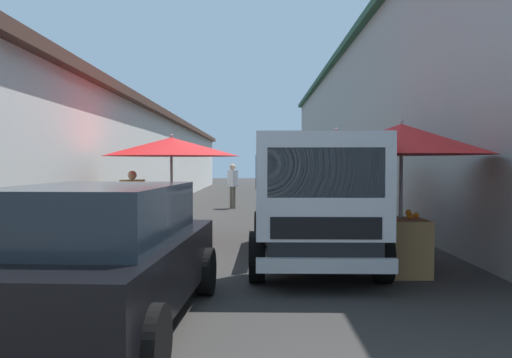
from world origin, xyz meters
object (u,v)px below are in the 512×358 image
object	(u,v)px
fruit_stall_mid_lane	(171,154)
plastic_stool	(365,215)
hatchback_car	(101,255)
fruit_stall_near_left	(402,150)
fruit_stall_near_right	(337,151)
delivery_truck	(315,205)
vendor_in_shade	(132,199)
vendor_by_crates	(233,183)

from	to	relation	value
fruit_stall_mid_lane	plastic_stool	size ratio (longest dim) A/B	6.64
hatchback_car	plastic_stool	size ratio (longest dim) A/B	9.20
fruit_stall_near_left	fruit_stall_near_right	world-z (taller)	fruit_stall_near_right
hatchback_car	delivery_truck	distance (m)	3.67
hatchback_car	vendor_in_shade	distance (m)	6.76
fruit_stall_near_left	plastic_stool	distance (m)	5.98
vendor_in_shade	delivery_truck	bearing A→B (deg)	-136.57
delivery_truck	vendor_by_crates	distance (m)	11.63
hatchback_car	plastic_stool	xyz separation A→B (m)	(8.37, -4.40, -0.41)
fruit_stall_mid_lane	hatchback_car	world-z (taller)	fruit_stall_mid_lane
fruit_stall_near_right	delivery_truck	world-z (taller)	fruit_stall_near_right
delivery_truck	vendor_by_crates	world-z (taller)	delivery_truck
fruit_stall_near_left	plastic_stool	world-z (taller)	fruit_stall_near_left
fruit_stall_near_left	fruit_stall_mid_lane	xyz separation A→B (m)	(3.19, 4.01, -0.01)
fruit_stall_mid_lane	delivery_truck	world-z (taller)	fruit_stall_mid_lane
fruit_stall_near_right	vendor_in_shade	size ratio (longest dim) A/B	1.78
fruit_stall_mid_lane	vendor_in_shade	distance (m)	1.67
hatchback_car	vendor_in_shade	bearing A→B (deg)	10.79
delivery_truck	plastic_stool	size ratio (longest dim) A/B	11.38
fruit_stall_near_left	fruit_stall_near_right	bearing A→B (deg)	8.08
hatchback_car	vendor_in_shade	xyz separation A→B (m)	(6.64, 1.27, 0.12)
fruit_stall_near_right	vendor_in_shade	xyz separation A→B (m)	(0.66, 4.56, -1.09)
hatchback_car	vendor_by_crates	size ratio (longest dim) A/B	2.42
fruit_stall_near_right	vendor_by_crates	size ratio (longest dim) A/B	1.62
delivery_truck	vendor_by_crates	xyz separation A→B (m)	(11.49, 1.81, -0.08)
hatchback_car	vendor_in_shade	world-z (taller)	vendor_in_shade
delivery_truck	vendor_in_shade	world-z (taller)	delivery_truck
fruit_stall_near_left	vendor_in_shade	distance (m)	6.53
vendor_in_shade	fruit_stall_near_right	bearing A→B (deg)	-98.26
fruit_stall_near_left	vendor_in_shade	size ratio (longest dim) A/B	1.82
delivery_truck	fruit_stall_mid_lane	bearing A→B (deg)	40.94
fruit_stall_near_right	delivery_truck	size ratio (longest dim) A/B	0.54
fruit_stall_mid_lane	vendor_by_crates	distance (m)	8.46
fruit_stall_near_right	fruit_stall_mid_lane	bearing A→B (deg)	92.71
delivery_truck	vendor_in_shade	size ratio (longest dim) A/B	3.28
fruit_stall_near_left	fruit_stall_mid_lane	world-z (taller)	fruit_stall_near_left
delivery_truck	plastic_stool	distance (m)	6.04
hatchback_car	delivery_truck	world-z (taller)	delivery_truck
fruit_stall_mid_lane	hatchback_car	size ratio (longest dim) A/B	0.72
hatchback_car	delivery_truck	bearing A→B (deg)	-42.71
delivery_truck	plastic_stool	bearing A→B (deg)	-18.69
fruit_stall_near_left	vendor_by_crates	xyz separation A→B (m)	(11.55, 3.10, -0.91)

